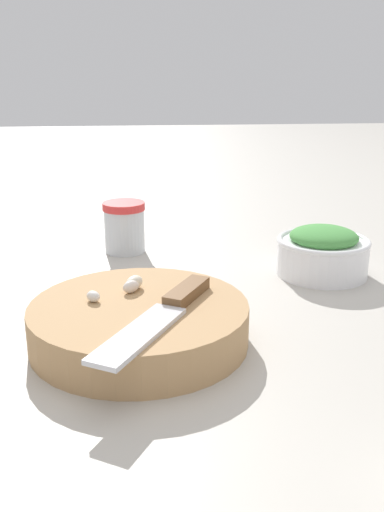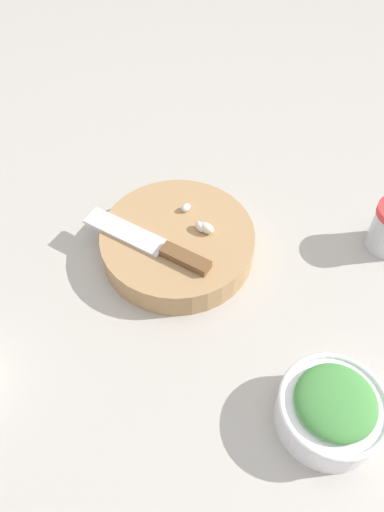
{
  "view_description": "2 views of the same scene",
  "coord_description": "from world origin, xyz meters",
  "px_view_note": "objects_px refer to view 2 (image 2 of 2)",
  "views": [
    {
      "loc": [
        0.6,
        -0.11,
        0.28
      ],
      "look_at": [
        0.0,
        -0.05,
        0.08
      ],
      "focal_mm": 40.0,
      "sensor_mm": 36.0,
      "label": 1
    },
    {
      "loc": [
        0.02,
        0.38,
        0.61
      ],
      "look_at": [
        0.02,
        -0.05,
        0.06
      ],
      "focal_mm": 35.0,
      "sensor_mm": 36.0,
      "label": 2
    }
  ],
  "objects_px": {
    "chef_knife": "(154,244)",
    "garlic_cloves": "(199,223)",
    "cutting_board": "(178,243)",
    "herb_bowl": "(332,409)"
  },
  "relations": [
    {
      "from": "garlic_cloves",
      "to": "cutting_board",
      "type": "bearing_deg",
      "value": 22.94
    },
    {
      "from": "chef_knife",
      "to": "herb_bowl",
      "type": "relative_size",
      "value": 1.49
    },
    {
      "from": "cutting_board",
      "to": "herb_bowl",
      "type": "height_order",
      "value": "herb_bowl"
    },
    {
      "from": "garlic_cloves",
      "to": "chef_knife",
      "type": "bearing_deg",
      "value": 30.2
    },
    {
      "from": "garlic_cloves",
      "to": "herb_bowl",
      "type": "bearing_deg",
      "value": 119.21
    },
    {
      "from": "chef_knife",
      "to": "garlic_cloves",
      "type": "relative_size",
      "value": 2.9
    },
    {
      "from": "cutting_board",
      "to": "herb_bowl",
      "type": "distance_m",
      "value": 0.32
    },
    {
      "from": "chef_knife",
      "to": "garlic_cloves",
      "type": "xyz_separation_m",
      "value": [
        -0.07,
        -0.04,
        0.0
      ]
    },
    {
      "from": "cutting_board",
      "to": "garlic_cloves",
      "type": "relative_size",
      "value": 3.47
    },
    {
      "from": "cutting_board",
      "to": "herb_bowl",
      "type": "xyz_separation_m",
      "value": [
        -0.19,
        0.26,
        0.01
      ]
    }
  ]
}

